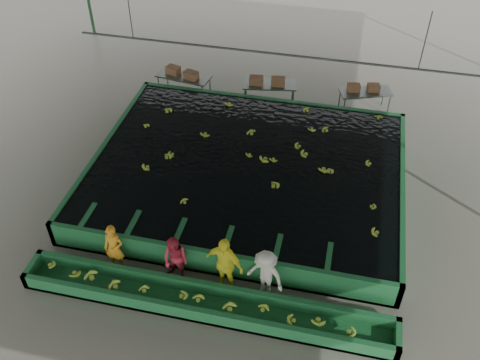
% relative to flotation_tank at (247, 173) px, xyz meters
% --- Properties ---
extents(ground, '(80.00, 80.00, 0.00)m').
position_rel_flotation_tank_xyz_m(ground, '(0.00, -1.50, -0.45)').
color(ground, slate).
rests_on(ground, ground).
extents(shed_roof, '(20.00, 22.00, 0.04)m').
position_rel_flotation_tank_xyz_m(shed_roof, '(0.00, -1.50, 4.55)').
color(shed_roof, slate).
rests_on(shed_roof, shed_posts).
extents(shed_posts, '(20.00, 22.00, 5.00)m').
position_rel_flotation_tank_xyz_m(shed_posts, '(0.00, -1.50, 2.05)').
color(shed_posts, '#26542E').
rests_on(shed_posts, ground).
extents(flotation_tank, '(10.00, 8.00, 0.90)m').
position_rel_flotation_tank_xyz_m(flotation_tank, '(0.00, 0.00, 0.00)').
color(flotation_tank, '#1D6432').
rests_on(flotation_tank, ground).
extents(tank_water, '(9.70, 7.70, 0.00)m').
position_rel_flotation_tank_xyz_m(tank_water, '(0.00, -0.00, 0.40)').
color(tank_water, black).
rests_on(tank_water, flotation_tank).
extents(sorting_trough, '(10.00, 1.00, 0.50)m').
position_rel_flotation_tank_xyz_m(sorting_trough, '(0.00, -5.10, -0.20)').
color(sorting_trough, '#1D6432').
rests_on(sorting_trough, ground).
extents(cableway_rail, '(0.08, 0.08, 14.00)m').
position_rel_flotation_tank_xyz_m(cableway_rail, '(0.00, 3.50, 2.55)').
color(cableway_rail, '#59605B').
rests_on(cableway_rail, shed_roof).
extents(rail_hanger_left, '(0.04, 0.04, 2.00)m').
position_rel_flotation_tank_xyz_m(rail_hanger_left, '(-5.00, 3.50, 3.55)').
color(rail_hanger_left, '#59605B').
rests_on(rail_hanger_left, shed_roof).
extents(rail_hanger_right, '(0.04, 0.04, 2.00)m').
position_rel_flotation_tank_xyz_m(rail_hanger_right, '(5.00, 3.50, 3.55)').
color(rail_hanger_right, '#59605B').
rests_on(rail_hanger_right, shed_roof).
extents(worker_a, '(0.57, 0.38, 1.56)m').
position_rel_flotation_tank_xyz_m(worker_a, '(-2.79, -4.30, 0.33)').
color(worker_a, orange).
rests_on(worker_a, ground).
extents(worker_b, '(0.87, 0.75, 1.53)m').
position_rel_flotation_tank_xyz_m(worker_b, '(-1.02, -4.30, 0.32)').
color(worker_b, '#BD2A3D').
rests_on(worker_b, ground).
extents(worker_c, '(1.19, 0.75, 1.88)m').
position_rel_flotation_tank_xyz_m(worker_c, '(0.34, -4.30, 0.49)').
color(worker_c, '#FFFA2E').
rests_on(worker_c, ground).
extents(worker_d, '(1.19, 0.91, 1.62)m').
position_rel_flotation_tank_xyz_m(worker_d, '(1.44, -4.30, 0.36)').
color(worker_d, beige).
rests_on(worker_d, ground).
extents(packing_table_left, '(2.24, 1.15, 0.98)m').
position_rel_flotation_tank_xyz_m(packing_table_left, '(-3.62, 4.68, 0.04)').
color(packing_table_left, '#59605B').
rests_on(packing_table_left, ground).
extents(packing_table_mid, '(2.20, 1.17, 0.95)m').
position_rel_flotation_tank_xyz_m(packing_table_mid, '(-0.17, 4.87, 0.02)').
color(packing_table_mid, '#59605B').
rests_on(packing_table_mid, ground).
extents(packing_table_right, '(2.12, 1.39, 0.90)m').
position_rel_flotation_tank_xyz_m(packing_table_right, '(3.53, 5.24, -0.00)').
color(packing_table_right, '#59605B').
rests_on(packing_table_right, ground).
extents(box_stack_left, '(1.43, 0.74, 0.30)m').
position_rel_flotation_tank_xyz_m(box_stack_left, '(-3.66, 4.64, 0.53)').
color(box_stack_left, brown).
rests_on(box_stack_left, packing_table_left).
extents(box_stack_mid, '(1.42, 0.55, 0.30)m').
position_rel_flotation_tank_xyz_m(box_stack_mid, '(-0.26, 4.81, 0.50)').
color(box_stack_mid, brown).
rests_on(box_stack_mid, packing_table_mid).
extents(box_stack_right, '(1.27, 0.59, 0.26)m').
position_rel_flotation_tank_xyz_m(box_stack_right, '(3.42, 5.28, 0.45)').
color(box_stack_right, brown).
rests_on(box_stack_right, packing_table_right).
extents(floating_bananas, '(8.76, 5.97, 0.12)m').
position_rel_flotation_tank_xyz_m(floating_bananas, '(0.00, 0.80, 0.40)').
color(floating_bananas, '#9DBF34').
rests_on(floating_bananas, tank_water).
extents(trough_bananas, '(9.13, 0.61, 0.12)m').
position_rel_flotation_tank_xyz_m(trough_bananas, '(0.00, -5.10, -0.05)').
color(trough_bananas, '#9DBF34').
rests_on(trough_bananas, sorting_trough).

